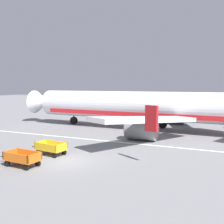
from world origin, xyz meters
TOP-DOWN VIEW (x-y plane):
  - ground_plane at (0.00, 0.00)m, footprint 220.00×220.00m
  - apron_stripe at (0.00, 8.26)m, footprint 120.00×0.36m
  - airplane at (0.88, 16.94)m, footprint 37.61×30.28m
  - baggage_cart_nearest at (-2.27, -2.38)m, footprint 3.59×1.57m
  - baggage_cart_second_in_row at (-2.44, 1.15)m, footprint 3.62×1.72m

SIDE VIEW (x-z plane):
  - ground_plane at x=0.00m, z-range 0.00..0.00m
  - apron_stripe at x=0.00m, z-range 0.00..0.01m
  - baggage_cart_nearest at x=-2.27m, z-range 0.07..1.14m
  - baggage_cart_second_in_row at x=-2.44m, z-range 0.07..1.14m
  - airplane at x=0.88m, z-range -2.62..8.72m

